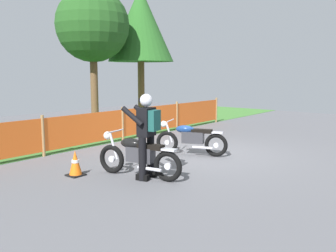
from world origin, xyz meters
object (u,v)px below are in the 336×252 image
object	(u,v)px
motorcycle_trailing	(138,156)
traffic_cone	(75,163)
motorcycle_lead	(191,138)
rider_trailing	(147,131)

from	to	relation	value
motorcycle_trailing	traffic_cone	bearing A→B (deg)	23.05
motorcycle_lead	rider_trailing	world-z (taller)	rider_trailing
motorcycle_lead	traffic_cone	world-z (taller)	motorcycle_lead
motorcycle_trailing	rider_trailing	distance (m)	0.55
rider_trailing	motorcycle_trailing	bearing A→B (deg)	0.51
motorcycle_trailing	rider_trailing	xyz separation A→B (m)	(0.04, -0.21, 0.51)
rider_trailing	motorcycle_lead	bearing A→B (deg)	-87.44
motorcycle_lead	motorcycle_trailing	xyz separation A→B (m)	(-2.33, -0.34, 0.01)
motorcycle_lead	traffic_cone	xyz separation A→B (m)	(-3.05, 0.73, -0.17)
rider_trailing	traffic_cone	distance (m)	1.65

